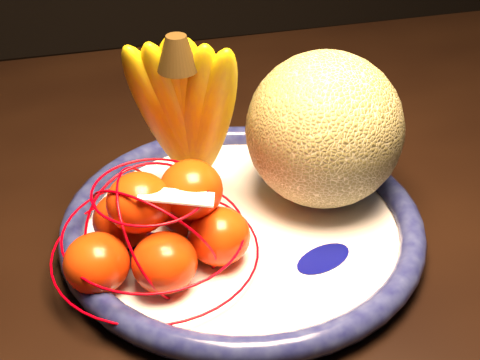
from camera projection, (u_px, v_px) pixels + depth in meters
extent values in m
cube|color=black|center=(336.00, 168.00, 0.91)|extent=(1.47, 0.89, 0.04)
cylinder|color=white|center=(242.00, 230.00, 0.75)|extent=(0.37, 0.37, 0.02)
torus|color=#0B0B3B|center=(242.00, 222.00, 0.75)|extent=(0.40, 0.40, 0.03)
cylinder|color=white|center=(242.00, 234.00, 0.75)|extent=(0.18, 0.18, 0.01)
ellipsoid|color=#07095A|center=(323.00, 259.00, 0.70)|extent=(0.15, 0.12, 0.00)
ellipsoid|color=#07095A|center=(196.00, 183.00, 0.82)|extent=(0.10, 0.14, 0.00)
ellipsoid|color=#07095A|center=(138.00, 242.00, 0.72)|extent=(0.11, 0.06, 0.00)
sphere|color=olive|center=(324.00, 130.00, 0.75)|extent=(0.18, 0.18, 0.18)
ellipsoid|color=#E6CA01|center=(166.00, 112.00, 0.73)|extent=(0.14, 0.13, 0.23)
ellipsoid|color=#E6CA01|center=(175.00, 111.00, 0.73)|extent=(0.12, 0.13, 0.23)
ellipsoid|color=#E6CA01|center=(184.00, 110.00, 0.73)|extent=(0.10, 0.13, 0.23)
ellipsoid|color=#E6CA01|center=(191.00, 110.00, 0.73)|extent=(0.08, 0.13, 0.23)
ellipsoid|color=#E6CA01|center=(199.00, 112.00, 0.72)|extent=(0.05, 0.13, 0.23)
ellipsoid|color=#E6CA01|center=(209.00, 113.00, 0.72)|extent=(0.07, 0.14, 0.23)
cone|color=black|center=(183.00, 18.00, 0.67)|extent=(0.04, 0.04, 0.04)
ellipsoid|color=#FF470F|center=(97.00, 263.00, 0.65)|extent=(0.06, 0.06, 0.06)
ellipsoid|color=#FF470F|center=(165.00, 262.00, 0.65)|extent=(0.06, 0.06, 0.06)
ellipsoid|color=#FF470F|center=(219.00, 236.00, 0.68)|extent=(0.06, 0.06, 0.06)
ellipsoid|color=#FF470F|center=(123.00, 220.00, 0.71)|extent=(0.06, 0.06, 0.06)
ellipsoid|color=#FF470F|center=(189.00, 208.00, 0.72)|extent=(0.06, 0.06, 0.06)
ellipsoid|color=#FF470F|center=(139.00, 202.00, 0.66)|extent=(0.06, 0.06, 0.06)
ellipsoid|color=#FF470F|center=(191.00, 190.00, 0.67)|extent=(0.06, 0.06, 0.06)
torus|color=#BE000A|center=(156.00, 250.00, 0.69)|extent=(0.23, 0.23, 0.00)
torus|color=#BE000A|center=(154.00, 231.00, 0.68)|extent=(0.20, 0.20, 0.00)
torus|color=#BE000A|center=(150.00, 190.00, 0.65)|extent=(0.12, 0.12, 0.00)
torus|color=#BE000A|center=(154.00, 232.00, 0.68)|extent=(0.16, 0.10, 0.13)
torus|color=#BE000A|center=(154.00, 232.00, 0.68)|extent=(0.10, 0.15, 0.13)
torus|color=#BE000A|center=(154.00, 232.00, 0.68)|extent=(0.15, 0.15, 0.13)
cube|color=white|center=(176.00, 196.00, 0.63)|extent=(0.08, 0.05, 0.01)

